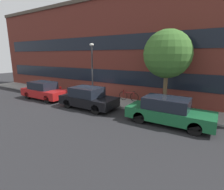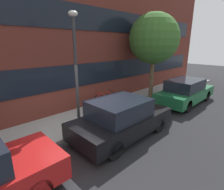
# 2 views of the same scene
# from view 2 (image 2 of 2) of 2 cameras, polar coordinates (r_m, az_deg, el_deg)

# --- Properties ---
(ground_plane) EXTENTS (56.00, 56.00, 0.00)m
(ground_plane) POSITION_cam_2_polar(r_m,az_deg,el_deg) (6.71, -9.80, -12.62)
(ground_plane) COLOR #232326
(sidewalk_strip) EXTENTS (28.00, 2.24, 0.11)m
(sidewalk_strip) POSITION_cam_2_polar(r_m,az_deg,el_deg) (7.54, -14.73, -9.09)
(sidewalk_strip) COLOR gray
(sidewalk_strip) RESTS_ON ground_plane
(rowhouse_facade) EXTENTS (28.00, 1.02, 8.00)m
(rowhouse_facade) POSITION_cam_2_polar(r_m,az_deg,el_deg) (8.30, -22.59, 20.59)
(rowhouse_facade) COLOR maroon
(rowhouse_facade) RESTS_ON ground_plane
(parked_car_black) EXTENTS (3.82, 1.76, 1.39)m
(parked_car_black) POSITION_cam_2_polar(r_m,az_deg,el_deg) (6.27, 3.08, -7.59)
(parked_car_black) COLOR black
(parked_car_black) RESTS_ON ground_plane
(parked_car_green) EXTENTS (4.24, 1.63, 1.37)m
(parked_car_green) POSITION_cam_2_polar(r_m,az_deg,el_deg) (10.57, 22.83, 1.05)
(parked_car_green) COLOR #195B33
(parked_car_green) RESTS_ON ground_plane
(bicycle) EXTENTS (1.58, 0.44, 0.77)m
(bicycle) POSITION_cam_2_polar(r_m,az_deg,el_deg) (9.25, -2.55, -0.92)
(bicycle) COLOR black
(bicycle) RESTS_ON sidewalk_strip
(street_tree) EXTENTS (2.79, 2.79, 4.80)m
(street_tree) POSITION_cam_2_polar(r_m,az_deg,el_deg) (10.45, 13.52, 17.39)
(street_tree) COLOR brown
(street_tree) RESTS_ON sidewalk_strip
(lamp_post) EXTENTS (0.32, 0.32, 4.17)m
(lamp_post) POSITION_cam_2_polar(r_m,az_deg,el_deg) (6.41, -11.86, 11.47)
(lamp_post) COLOR #2D2D30
(lamp_post) RESTS_ON sidewalk_strip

